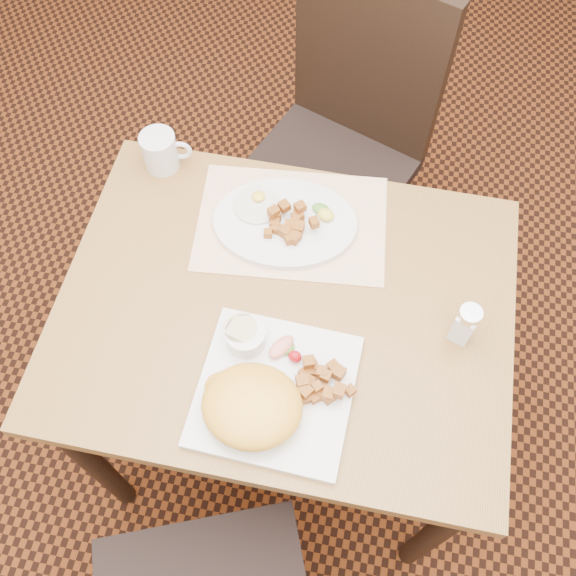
# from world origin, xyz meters

# --- Properties ---
(ground) EXTENTS (8.00, 8.00, 0.00)m
(ground) POSITION_xyz_m (0.00, 0.00, 0.00)
(ground) COLOR black
(ground) RESTS_ON ground
(table) EXTENTS (0.90, 0.70, 0.75)m
(table) POSITION_xyz_m (0.00, 0.00, 0.64)
(table) COLOR olive
(table) RESTS_ON ground
(chair_far) EXTENTS (0.55, 0.55, 0.97)m
(chair_far) POSITION_xyz_m (0.03, 0.65, 0.54)
(chair_far) COLOR black
(chair_far) RESTS_ON ground
(placemat) EXTENTS (0.43, 0.32, 0.00)m
(placemat) POSITION_xyz_m (-0.02, 0.20, 0.75)
(placemat) COLOR white
(placemat) RESTS_ON table
(plate_square) EXTENTS (0.29, 0.29, 0.02)m
(plate_square) POSITION_xyz_m (0.02, -0.18, 0.76)
(plate_square) COLOR silver
(plate_square) RESTS_ON table
(plate_oval) EXTENTS (0.33, 0.26, 0.02)m
(plate_oval) POSITION_xyz_m (-0.04, 0.19, 0.76)
(plate_oval) COLOR silver
(plate_oval) RESTS_ON placemat
(hollandaise_mound) EXTENTS (0.19, 0.16, 0.07)m
(hollandaise_mound) POSITION_xyz_m (-0.01, -0.23, 0.80)
(hollandaise_mound) COLOR yellow
(hollandaise_mound) RESTS_ON plate_square
(ramekin) EXTENTS (0.08, 0.08, 0.04)m
(ramekin) POSITION_xyz_m (-0.05, -0.10, 0.79)
(ramekin) COLOR silver
(ramekin) RESTS_ON plate_square
(garnish_sq) EXTENTS (0.07, 0.07, 0.03)m
(garnish_sq) POSITION_xyz_m (0.02, -0.10, 0.78)
(garnish_sq) COLOR #387223
(garnish_sq) RESTS_ON plate_square
(fried_egg) EXTENTS (0.10, 0.10, 0.02)m
(fried_egg) POSITION_xyz_m (-0.10, 0.21, 0.77)
(fried_egg) COLOR white
(fried_egg) RESTS_ON plate_oval
(garnish_ov) EXTENTS (0.06, 0.05, 0.02)m
(garnish_ov) POSITION_xyz_m (0.04, 0.22, 0.78)
(garnish_ov) COLOR #387223
(garnish_ov) RESTS_ON plate_oval
(salt_shaker) EXTENTS (0.05, 0.05, 0.10)m
(salt_shaker) POSITION_xyz_m (0.34, 0.00, 0.80)
(salt_shaker) COLOR white
(salt_shaker) RESTS_ON table
(coffee_mug) EXTENTS (0.11, 0.08, 0.09)m
(coffee_mug) POSITION_xyz_m (-0.34, 0.30, 0.79)
(coffee_mug) COLOR silver
(coffee_mug) RESTS_ON table
(home_fries_sq) EXTENTS (0.13, 0.10, 0.04)m
(home_fries_sq) POSITION_xyz_m (0.10, -0.16, 0.78)
(home_fries_sq) COLOR #A65B1A
(home_fries_sq) RESTS_ON plate_square
(home_fries_ov) EXTENTS (0.11, 0.10, 0.04)m
(home_fries_ov) POSITION_xyz_m (-0.03, 0.17, 0.78)
(home_fries_ov) COLOR #A65B1A
(home_fries_ov) RESTS_ON plate_oval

